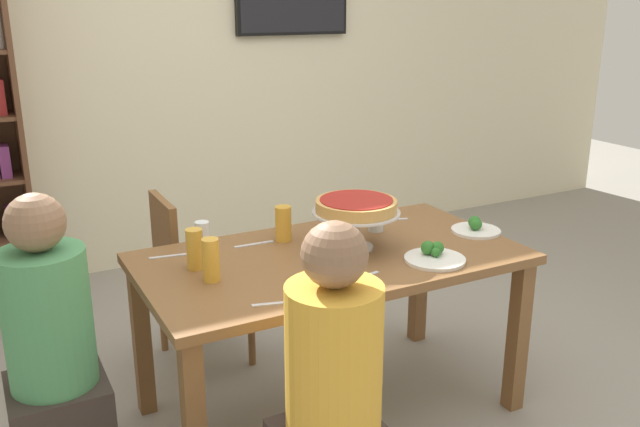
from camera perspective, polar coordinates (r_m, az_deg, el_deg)
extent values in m
plane|color=gray|center=(3.19, 0.87, -15.92)|extent=(12.00, 12.00, 0.00)
cube|color=beige|center=(4.73, -12.23, 12.76)|extent=(8.00, 0.12, 2.80)
cube|color=brown|center=(2.86, 0.93, -3.78)|extent=(1.58, 0.86, 0.04)
cube|color=brown|center=(3.15, 16.19, -9.84)|extent=(0.07, 0.07, 0.70)
cube|color=brown|center=(3.10, -14.65, -10.14)|extent=(0.07, 0.07, 0.70)
cube|color=brown|center=(3.65, 8.24, -5.37)|extent=(0.07, 0.07, 0.70)
cube|color=brown|center=(4.38, -23.92, 7.35)|extent=(0.03, 0.30, 2.20)
cube|color=#7A3370|center=(4.51, -24.33, -0.57)|extent=(0.06, 0.13, 0.18)
cylinder|color=#3D7084|center=(4.53, -22.82, -1.11)|extent=(0.16, 0.16, 0.06)
cube|color=#7A3370|center=(4.42, -24.82, 4.01)|extent=(0.06, 0.13, 0.19)
cube|color=black|center=(4.93, -2.33, 17.40)|extent=(0.83, 0.05, 0.47)
cube|color=black|center=(4.90, -2.20, 17.40)|extent=(0.79, 0.01, 0.43)
cylinder|color=#4C935B|center=(2.57, -21.76, -8.18)|extent=(0.30, 0.30, 0.50)
sphere|color=#846047|center=(2.44, -22.68, -0.74)|extent=(0.20, 0.20, 0.20)
cylinder|color=gold|center=(2.13, 1.15, -12.28)|extent=(0.30, 0.30, 0.50)
sphere|color=#846047|center=(1.98, 1.22, -3.45)|extent=(0.20, 0.20, 0.20)
cube|color=brown|center=(3.45, -9.68, -5.43)|extent=(0.40, 0.40, 0.04)
cube|color=brown|center=(3.32, -12.82, -2.28)|extent=(0.04, 0.36, 0.42)
cylinder|color=brown|center=(3.74, -7.80, -7.22)|extent=(0.04, 0.04, 0.41)
cylinder|color=brown|center=(3.44, -5.75, -9.41)|extent=(0.04, 0.04, 0.41)
cylinder|color=brown|center=(3.65, -13.01, -8.17)|extent=(0.04, 0.04, 0.41)
cylinder|color=brown|center=(3.35, -11.40, -10.54)|extent=(0.04, 0.04, 0.41)
cylinder|color=silver|center=(2.92, 2.98, -2.80)|extent=(0.15, 0.15, 0.01)
cylinder|color=silver|center=(2.89, 3.01, -1.34)|extent=(0.03, 0.03, 0.15)
cylinder|color=silver|center=(2.87, 3.03, 0.10)|extent=(0.37, 0.37, 0.01)
cylinder|color=tan|center=(2.86, 3.04, 0.65)|extent=(0.34, 0.34, 0.05)
cylinder|color=maroon|center=(2.85, 3.05, 1.16)|extent=(0.31, 0.31, 0.00)
cylinder|color=white|center=(3.20, 12.87, -1.40)|extent=(0.22, 0.22, 0.01)
sphere|color=#2D7028|center=(3.18, 12.83, -0.93)|extent=(0.05, 0.05, 0.05)
sphere|color=#2D7028|center=(3.20, 12.77, -0.69)|extent=(0.06, 0.06, 0.06)
sphere|color=#2D7028|center=(3.19, 12.97, -0.89)|extent=(0.05, 0.05, 0.05)
cylinder|color=white|center=(2.82, 9.56, -3.79)|extent=(0.25, 0.25, 0.01)
sphere|color=#2D7028|center=(2.84, 8.98, -2.83)|extent=(0.06, 0.06, 0.06)
sphere|color=#2D7028|center=(2.85, 9.77, -2.84)|extent=(0.05, 0.05, 0.05)
sphere|color=#2D7028|center=(2.82, 9.65, -3.21)|extent=(0.04, 0.04, 0.04)
cylinder|color=gold|center=(2.59, -9.09, -3.85)|extent=(0.07, 0.07, 0.17)
cylinder|color=gold|center=(2.99, -3.08, -0.85)|extent=(0.07, 0.07, 0.16)
cylinder|color=gold|center=(2.72, -10.41, -2.94)|extent=(0.07, 0.07, 0.16)
cylinder|color=white|center=(3.13, 4.69, -0.55)|extent=(0.07, 0.07, 0.10)
cylinder|color=white|center=(3.20, 0.97, -0.04)|extent=(0.06, 0.06, 0.11)
cylinder|color=white|center=(2.99, -9.78, -1.63)|extent=(0.06, 0.06, 0.10)
cube|color=silver|center=(2.62, 3.41, -5.35)|extent=(0.18, 0.05, 0.00)
cube|color=silver|center=(2.97, -5.54, -2.57)|extent=(0.18, 0.02, 0.00)
cube|color=silver|center=(3.30, 5.81, -0.52)|extent=(0.18, 0.07, 0.00)
cube|color=silver|center=(2.89, -12.32, -3.48)|extent=(0.18, 0.04, 0.00)
cube|color=silver|center=(2.41, -3.58, -7.49)|extent=(0.18, 0.06, 0.00)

